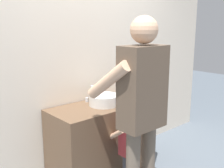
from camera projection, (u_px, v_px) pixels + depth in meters
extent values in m
cube|color=beige|center=(84.00, 53.00, 3.04)|extent=(4.40, 0.08, 2.70)
cube|color=brown|center=(103.00, 140.00, 3.01)|extent=(1.18, 0.54, 0.82)
cylinder|color=silver|center=(104.00, 100.00, 2.90)|extent=(0.33, 0.33, 0.11)
cylinder|color=#B1B1AD|center=(104.00, 99.00, 2.90)|extent=(0.27, 0.27, 0.09)
cylinder|color=#B7BABF|center=(92.00, 93.00, 3.05)|extent=(0.03, 0.03, 0.18)
cylinder|color=#B7BABF|center=(95.00, 87.00, 2.99)|extent=(0.02, 0.12, 0.02)
cylinder|color=#B7BABF|center=(87.00, 100.00, 3.02)|extent=(0.04, 0.04, 0.05)
cylinder|color=#B7BABF|center=(97.00, 98.00, 3.11)|extent=(0.04, 0.04, 0.05)
cylinder|color=silver|center=(121.00, 94.00, 3.16)|extent=(0.07, 0.07, 0.09)
cylinder|color=green|center=(121.00, 90.00, 3.17)|extent=(0.03, 0.03, 0.17)
cube|color=white|center=(121.00, 82.00, 3.14)|extent=(0.01, 0.02, 0.02)
cylinder|color=blue|center=(120.00, 90.00, 3.15)|extent=(0.02, 0.02, 0.17)
cube|color=white|center=(120.00, 82.00, 3.13)|extent=(0.01, 0.02, 0.02)
cube|color=#B7383D|center=(129.00, 137.00, 2.68)|extent=(0.20, 0.11, 0.35)
sphere|color=#D8A884|center=(130.00, 114.00, 2.63)|extent=(0.11, 0.11, 0.11)
cylinder|color=#D8A884|center=(115.00, 135.00, 2.67)|extent=(0.05, 0.24, 0.19)
cylinder|color=#D8A884|center=(131.00, 129.00, 2.81)|extent=(0.05, 0.24, 0.19)
cylinder|color=#6B5B4C|center=(148.00, 166.00, 2.47)|extent=(0.12, 0.12, 0.80)
cube|color=brown|center=(143.00, 88.00, 2.24)|extent=(0.40, 0.23, 0.70)
sphere|color=#D8A884|center=(144.00, 30.00, 2.14)|extent=(0.23, 0.23, 0.23)
cylinder|color=#D8A884|center=(108.00, 81.00, 2.22)|extent=(0.10, 0.48, 0.38)
cylinder|color=#D8A884|center=(144.00, 74.00, 2.51)|extent=(0.10, 0.48, 0.38)
cylinder|color=#E5387F|center=(130.00, 90.00, 2.68)|extent=(0.01, 0.14, 0.03)
cube|color=white|center=(125.00, 87.00, 2.73)|extent=(0.01, 0.02, 0.02)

